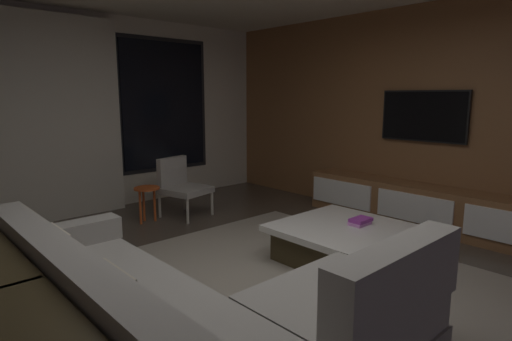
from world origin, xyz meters
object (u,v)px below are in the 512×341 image
at_px(sectional_couch, 187,320).
at_px(coffee_table, 343,243).
at_px(accent_chair_near_window, 181,184).
at_px(media_console, 426,208).
at_px(book_stack_on_coffee_table, 360,221).
at_px(side_stool, 147,194).
at_px(mounted_tv, 423,116).

distance_m(sectional_couch, coffee_table, 2.03).
xyz_separation_m(accent_chair_near_window, media_console, (1.87, -2.50, -0.18)).
height_order(sectional_couch, book_stack_on_coffee_table, sectional_couch).
bearing_deg(side_stool, sectional_couch, -113.83).
distance_m(accent_chair_near_window, media_console, 3.13).
bearing_deg(coffee_table, side_stool, 107.44).
bearing_deg(book_stack_on_coffee_table, accent_chair_near_window, 99.57).
relative_size(coffee_table, book_stack_on_coffee_table, 5.16).
bearing_deg(mounted_tv, sectional_couch, -172.96).
xyz_separation_m(book_stack_on_coffee_table, side_stool, (-0.93, 2.54, -0.02)).
bearing_deg(media_console, accent_chair_near_window, 126.82).
relative_size(book_stack_on_coffee_table, side_stool, 0.49).
distance_m(coffee_table, media_console, 1.60).
bearing_deg(coffee_table, media_console, -1.83).
xyz_separation_m(sectional_couch, book_stack_on_coffee_table, (2.15, 0.24, 0.10)).
xyz_separation_m(sectional_couch, coffee_table, (2.00, 0.32, -0.10)).
xyz_separation_m(coffee_table, book_stack_on_coffee_table, (0.15, -0.08, 0.20)).
xyz_separation_m(book_stack_on_coffee_table, accent_chair_near_window, (-0.43, 2.52, 0.04)).
relative_size(sectional_couch, book_stack_on_coffee_table, 11.13).
bearing_deg(sectional_couch, accent_chair_near_window, 58.02).
xyz_separation_m(coffee_table, mounted_tv, (1.78, 0.15, 1.16)).
bearing_deg(media_console, coffee_table, 178.17).
xyz_separation_m(sectional_couch, side_stool, (1.23, 2.78, 0.08)).
bearing_deg(sectional_couch, media_console, 4.28).
distance_m(accent_chair_near_window, side_stool, 0.50).
distance_m(book_stack_on_coffee_table, accent_chair_near_window, 2.56).
relative_size(sectional_couch, coffee_table, 2.16).
height_order(coffee_table, book_stack_on_coffee_table, book_stack_on_coffee_table).
relative_size(sectional_couch, mounted_tv, 2.31).
height_order(book_stack_on_coffee_table, side_stool, side_stool).
bearing_deg(sectional_couch, book_stack_on_coffee_table, 6.42).
distance_m(sectional_couch, media_console, 3.61).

